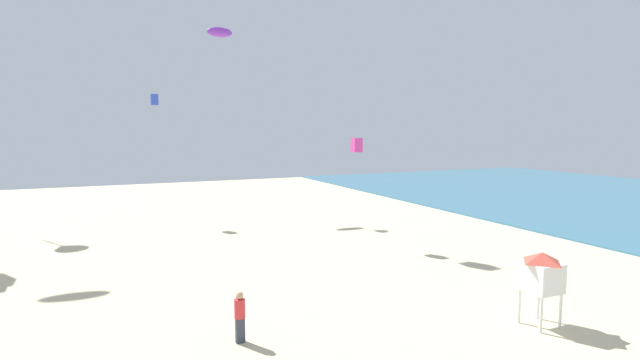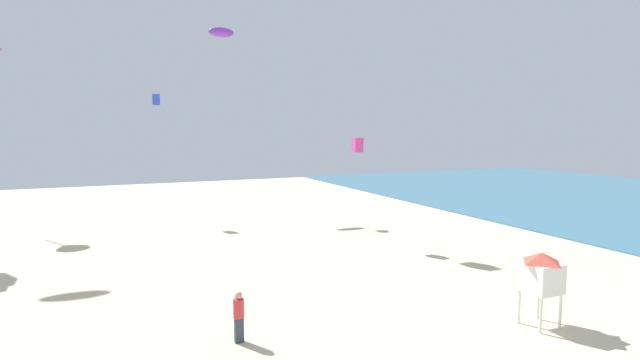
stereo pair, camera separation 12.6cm
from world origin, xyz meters
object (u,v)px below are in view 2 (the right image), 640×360
lifeguard_stand (541,273)px  kite_flyer (239,314)px  kite_magenta_box (357,145)px  kite_blue_box (156,100)px  kite_purple_parafoil (221,32)px

lifeguard_stand → kite_flyer: bearing=155.4°
kite_magenta_box → kite_blue_box: size_ratio=1.03×
kite_flyer → kite_purple_parafoil: bearing=-35.3°
kite_flyer → kite_blue_box: kite_blue_box is taller
kite_purple_parafoil → kite_magenta_box: size_ratio=2.48×
kite_flyer → kite_purple_parafoil: (5.21, 24.77, 13.48)m
lifeguard_stand → kite_magenta_box: kite_magenta_box is taller
kite_magenta_box → kite_flyer: bearing=-133.8°
kite_flyer → kite_purple_parafoil: size_ratio=0.81×
kite_purple_parafoil → kite_blue_box: kite_purple_parafoil is taller
kite_flyer → kite_magenta_box: (9.63, 10.05, 4.85)m
kite_purple_parafoil → kite_blue_box: bearing=-159.3°
kite_magenta_box → lifeguard_stand: bearing=-90.0°
kite_purple_parafoil → kite_blue_box: (-5.32, -2.01, -5.57)m
kite_purple_parafoil → kite_magenta_box: (4.42, -14.72, -8.63)m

